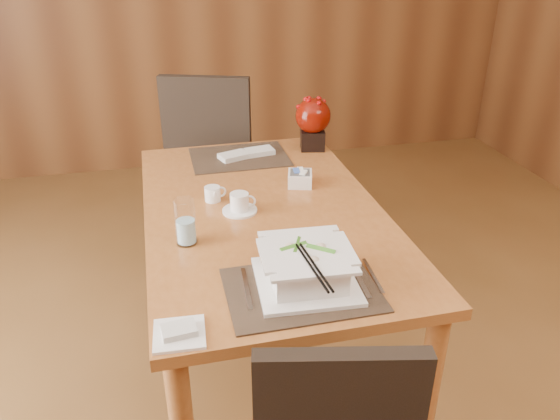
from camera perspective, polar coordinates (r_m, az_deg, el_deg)
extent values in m
cube|color=#A9632F|center=(2.11, -1.73, -0.38)|extent=(0.90, 1.50, 0.04)
cylinder|color=#A9632F|center=(2.87, -12.17, -1.65)|extent=(0.07, 0.07, 0.71)
cylinder|color=#A9632F|center=(1.93, 15.07, -18.49)|extent=(0.07, 0.07, 0.71)
cylinder|color=#A9632F|center=(2.97, 2.98, 0.01)|extent=(0.07, 0.07, 0.71)
cube|color=black|center=(1.65, 2.27, -8.31)|extent=(0.45, 0.33, 0.01)
cube|color=black|center=(2.60, -4.26, 5.54)|extent=(0.45, 0.33, 0.01)
cube|color=white|center=(1.67, 2.71, -7.58)|extent=(0.32, 0.32, 0.01)
cube|color=white|center=(1.64, 2.75, -5.94)|extent=(0.23, 0.23, 0.10)
cylinder|color=#D0CE70|center=(1.64, 2.76, -5.87)|extent=(0.20, 0.20, 0.08)
cylinder|color=white|center=(2.09, -4.23, -0.05)|extent=(0.13, 0.13, 0.01)
cylinder|color=white|center=(2.07, -4.26, 0.88)|extent=(0.09, 0.09, 0.07)
cylinder|color=black|center=(2.06, -4.29, 1.60)|extent=(0.06, 0.06, 0.01)
cylinder|color=white|center=(1.87, -9.86, -1.24)|extent=(0.09, 0.09, 0.16)
cube|color=white|center=(2.29, 2.10, 3.28)|extent=(0.12, 0.12, 0.06)
cube|color=black|center=(2.70, 3.40, 7.39)|extent=(0.13, 0.13, 0.09)
sphere|color=#740F04|center=(2.66, 3.47, 9.80)|extent=(0.17, 0.17, 0.17)
cube|color=white|center=(1.51, -10.48, -12.63)|extent=(0.14, 0.14, 0.01)
cube|color=black|center=(3.23, -6.51, 4.84)|extent=(0.63, 0.63, 0.06)
cube|color=black|center=(2.92, -7.71, 8.59)|extent=(0.46, 0.21, 0.53)
cylinder|color=black|center=(3.48, -2.34, 2.02)|extent=(0.04, 0.04, 0.46)
cylinder|color=black|center=(3.12, -3.37, -1.13)|extent=(0.04, 0.04, 0.46)
cylinder|color=black|center=(3.56, -8.82, 2.28)|extent=(0.04, 0.04, 0.46)
cylinder|color=black|center=(3.21, -10.54, -0.76)|extent=(0.04, 0.04, 0.46)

